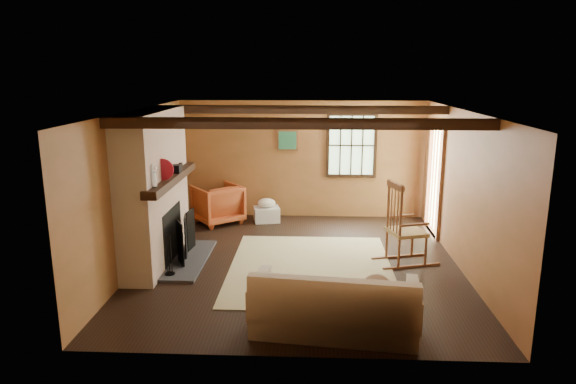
# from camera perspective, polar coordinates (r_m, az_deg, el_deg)

# --- Properties ---
(ground) EXTENTS (5.50, 5.50, 0.00)m
(ground) POSITION_cam_1_polar(r_m,az_deg,el_deg) (8.23, 1.15, -7.90)
(ground) COLOR black
(ground) RESTS_ON ground
(room_envelope) EXTENTS (5.02, 5.52, 2.44)m
(room_envelope) POSITION_cam_1_polar(r_m,az_deg,el_deg) (8.04, 2.82, 3.68)
(room_envelope) COLOR #A15E39
(room_envelope) RESTS_ON ground
(fireplace) EXTENTS (1.02, 2.30, 2.40)m
(fireplace) POSITION_cam_1_polar(r_m,az_deg,el_deg) (8.26, -14.45, -0.23)
(fireplace) COLOR #A04A3E
(fireplace) RESTS_ON ground
(rug) EXTENTS (2.50, 3.00, 0.01)m
(rug) POSITION_cam_1_polar(r_m,az_deg,el_deg) (8.04, 2.55, -8.41)
(rug) COLOR tan
(rug) RESTS_ON ground
(rocking_chair) EXTENTS (1.06, 0.74, 1.32)m
(rocking_chair) POSITION_cam_1_polar(r_m,az_deg,el_deg) (8.27, 12.76, -4.03)
(rocking_chair) COLOR tan
(rocking_chair) RESTS_ON ground
(sofa) EXTENTS (2.01, 1.07, 0.78)m
(sofa) POSITION_cam_1_polar(r_m,az_deg,el_deg) (6.13, 5.22, -12.86)
(sofa) COLOR white
(sofa) RESTS_ON ground
(firewood_pile) EXTENTS (0.70, 0.13, 0.26)m
(firewood_pile) POSITION_cam_1_polar(r_m,az_deg,el_deg) (10.87, -8.73, -2.05)
(firewood_pile) COLOR #4F3B22
(firewood_pile) RESTS_ON ground
(laundry_basket) EXTENTS (0.57, 0.48, 0.30)m
(laundry_basket) POSITION_cam_1_polar(r_m,az_deg,el_deg) (10.39, -2.39, -2.49)
(laundry_basket) COLOR white
(laundry_basket) RESTS_ON ground
(basket_pillow) EXTENTS (0.43, 0.38, 0.18)m
(basket_pillow) POSITION_cam_1_polar(r_m,az_deg,el_deg) (10.33, -2.40, -1.21)
(basket_pillow) COLOR white
(basket_pillow) RESTS_ON laundry_basket
(armchair) EXTENTS (1.18, 1.19, 0.78)m
(armchair) POSITION_cam_1_polar(r_m,az_deg,el_deg) (10.34, -7.82, -1.31)
(armchair) COLOR #BF6026
(armchair) RESTS_ON ground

